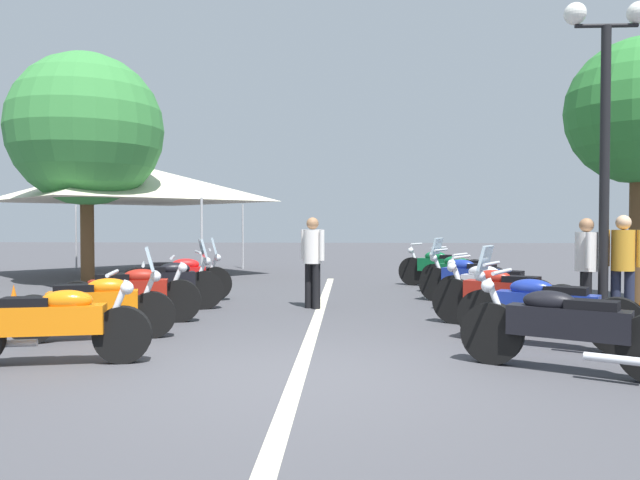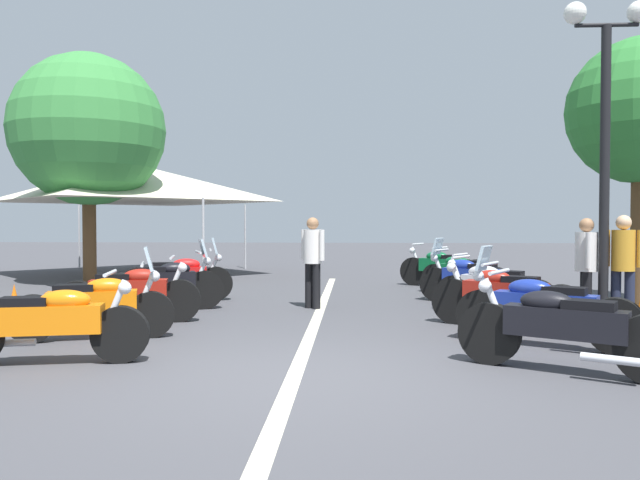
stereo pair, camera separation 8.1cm
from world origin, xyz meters
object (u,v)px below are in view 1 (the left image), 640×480
object	(u,v)px
motorcycle_right_row_0	(566,327)
bystander_2	(586,262)
motorcycle_right_row_5	(462,273)
motorcycle_right_row_3	(493,287)
roadside_tree_0	(86,130)
bystander_1	(313,255)
motorcycle_right_row_2	(504,296)
motorcycle_left_row_2	(130,293)
motorcycle_left_row_0	(51,323)
event_tent	(128,182)
motorcycle_left_row_1	(96,305)
motorcycle_right_row_6	(442,267)
traffic_cone_0	(14,306)
motorcycle_left_row_3	(166,283)
motorcycle_left_row_4	(178,277)
motorcycle_right_row_4	(469,278)
motorcycle_right_row_1	(544,308)
street_lamp_twin_globe	(605,104)
roadside_tree_1	(640,113)
bystander_0	(623,261)

from	to	relation	value
motorcycle_right_row_0	bystander_2	size ratio (longest dim) A/B	1.24
motorcycle_right_row_5	motorcycle_right_row_3	bearing A→B (deg)	127.77
motorcycle_right_row_5	bystander_2	world-z (taller)	bystander_2
roadside_tree_0	bystander_1	bearing A→B (deg)	-124.10
motorcycle_right_row_2	motorcycle_left_row_2	bearing A→B (deg)	30.42
motorcycle_left_row_0	event_tent	world-z (taller)	event_tent
motorcycle_left_row_1	motorcycle_left_row_2	distance (m)	1.33
motorcycle_right_row_6	traffic_cone_0	bearing A→B (deg)	69.44
motorcycle_left_row_1	motorcycle_right_row_6	world-z (taller)	motorcycle_left_row_1
traffic_cone_0	motorcycle_left_row_3	bearing A→B (deg)	-45.85
motorcycle_left_row_4	motorcycle_right_row_6	xyz separation A→B (m)	(2.86, -5.44, -0.00)
motorcycle_right_row_3	motorcycle_right_row_4	world-z (taller)	motorcycle_right_row_4
motorcycle_right_row_1	street_lamp_twin_globe	world-z (taller)	street_lamp_twin_globe
motorcycle_left_row_1	motorcycle_left_row_3	size ratio (longest dim) A/B	1.02
motorcycle_left_row_4	traffic_cone_0	size ratio (longest dim) A/B	3.41
motorcycle_left_row_2	traffic_cone_0	distance (m)	1.63
motorcycle_left_row_2	bystander_2	distance (m)	6.84
street_lamp_twin_globe	motorcycle_left_row_0	bearing A→B (deg)	113.10
bystander_2	roadside_tree_1	bearing A→B (deg)	-117.68
motorcycle_right_row_2	event_tent	world-z (taller)	event_tent
bystander_0	motorcycle_left_row_1	bearing A→B (deg)	129.34
motorcycle_left_row_1	motorcycle_right_row_3	distance (m)	6.17
bystander_2	street_lamp_twin_globe	bearing A→B (deg)	153.17
roadside_tree_1	bystander_0	bearing A→B (deg)	151.04
event_tent	street_lamp_twin_globe	bearing A→B (deg)	-128.26
motorcycle_right_row_1	event_tent	bearing A→B (deg)	-18.69
motorcycle_left_row_0	motorcycle_left_row_1	xyz separation A→B (m)	(1.37, 0.10, 0.01)
motorcycle_left_row_4	bystander_1	world-z (taller)	bystander_1
motorcycle_right_row_6	event_tent	distance (m)	9.10
motorcycle_right_row_1	motorcycle_right_row_2	xyz separation A→B (m)	(1.28, 0.16, -0.00)
motorcycle_right_row_2	bystander_0	world-z (taller)	bystander_0
motorcycle_right_row_3	roadside_tree_0	xyz separation A→B (m)	(4.32, 8.72, 3.29)
motorcycle_left_row_3	motorcycle_left_row_1	bearing A→B (deg)	-113.56
motorcycle_left_row_2	roadside_tree_0	xyz separation A→B (m)	(5.58, 3.08, 3.28)
motorcycle_left_row_1	motorcycle_right_row_4	bearing A→B (deg)	17.66
motorcycle_left_row_1	street_lamp_twin_globe	bearing A→B (deg)	-5.20
motorcycle_left_row_0	bystander_0	size ratio (longest dim) A/B	1.29
traffic_cone_0	roadside_tree_0	distance (m)	7.03
motorcycle_right_row_2	event_tent	size ratio (longest dim) A/B	0.31
motorcycle_right_row_6	traffic_cone_0	size ratio (longest dim) A/B	3.21
motorcycle_left_row_2	event_tent	xyz separation A→B (m)	(8.11, 3.00, 2.19)
motorcycle_left_row_2	motorcycle_right_row_0	xyz separation A→B (m)	(-2.77, -5.43, 0.00)
roadside_tree_1	event_tent	size ratio (longest dim) A/B	0.79
bystander_0	event_tent	world-z (taller)	event_tent
motorcycle_right_row_5	bystander_1	distance (m)	3.75
motorcycle_right_row_4	street_lamp_twin_globe	size ratio (longest dim) A/B	0.38
motorcycle_left_row_4	motorcycle_right_row_2	distance (m)	6.14
motorcycle_left_row_0	motorcycle_right_row_4	distance (m)	7.50
motorcycle_right_row_1	roadside_tree_1	size ratio (longest dim) A/B	0.41
motorcycle_right_row_1	motorcycle_right_row_4	distance (m)	4.02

